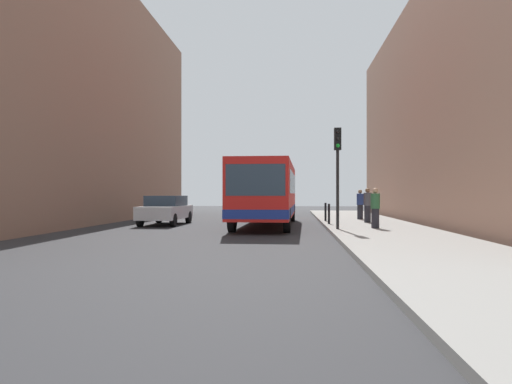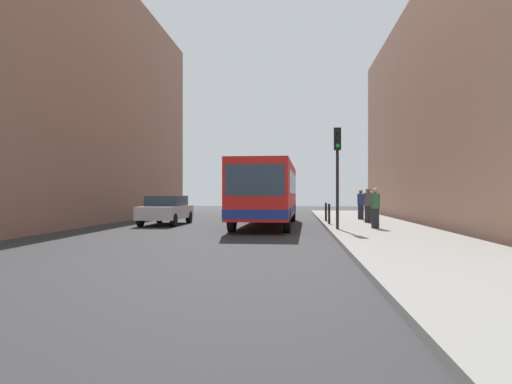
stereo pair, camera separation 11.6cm
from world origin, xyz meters
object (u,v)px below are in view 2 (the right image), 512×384
at_px(bus, 267,191).
at_px(pedestrian_far_sidewalk, 361,205).
at_px(bollard_mid, 326,212).
at_px(bollard_near, 329,214).
at_px(pedestrian_near_signal, 375,208).
at_px(car_behind_bus, 270,205).
at_px(traffic_light, 337,159).
at_px(car_beside_bus, 166,209).
at_px(pedestrian_mid_sidewalk, 368,205).

relative_size(bus, pedestrian_far_sidewalk, 6.68).
relative_size(bollard_mid, pedestrian_far_sidewalk, 0.57).
relative_size(bollard_near, pedestrian_far_sidewalk, 0.57).
bearing_deg(bollard_mid, pedestrian_near_signal, -71.81).
bearing_deg(pedestrian_far_sidewalk, bollard_near, 152.04).
relative_size(car_behind_bus, traffic_light, 1.08).
relative_size(car_beside_bus, pedestrian_near_signal, 2.66).
bearing_deg(car_beside_bus, pedestrian_far_sidewalk, -161.53).
bearing_deg(traffic_light, bollard_near, 91.72).
relative_size(pedestrian_near_signal, pedestrian_far_sidewalk, 1.00).
height_order(bus, pedestrian_mid_sidewalk, bus).
distance_m(bollard_near, bollard_mid, 2.42).
xyz_separation_m(car_beside_bus, car_behind_bus, (4.72, 11.29, 0.00)).
bearing_deg(car_beside_bus, pedestrian_mid_sidewalk, -177.88).
relative_size(bus, pedestrian_near_signal, 6.65).
xyz_separation_m(bollard_mid, pedestrian_far_sidewalk, (2.05, 1.82, 0.35)).
relative_size(bus, traffic_light, 2.70).
distance_m(pedestrian_near_signal, pedestrian_far_sidewalk, 6.99).
xyz_separation_m(bollard_near, bollard_mid, (0.00, 2.42, 0.00)).
relative_size(car_beside_bus, pedestrian_mid_sidewalk, 2.59).
bearing_deg(pedestrian_far_sidewalk, car_beside_bus, 105.07).
height_order(bollard_near, pedestrian_mid_sidewalk, pedestrian_mid_sidewalk).
distance_m(car_beside_bus, bollard_mid, 8.29).
distance_m(pedestrian_mid_sidewalk, pedestrian_far_sidewalk, 3.01).
xyz_separation_m(traffic_light, pedestrian_mid_sidewalk, (1.89, 4.54, -2.00)).
bearing_deg(bollard_near, traffic_light, -88.28).
height_order(bollard_mid, pedestrian_far_sidewalk, pedestrian_far_sidewalk).
bearing_deg(bus, pedestrian_far_sidewalk, -142.70).
xyz_separation_m(car_behind_bus, pedestrian_far_sidewalk, (5.50, -8.12, 0.19)).
bearing_deg(pedestrian_mid_sidewalk, bollard_mid, -24.63).
height_order(pedestrian_near_signal, pedestrian_far_sidewalk, pedestrian_near_signal).
distance_m(bus, pedestrian_near_signal, 5.80).
bearing_deg(pedestrian_near_signal, pedestrian_mid_sidewalk, 175.79).
distance_m(pedestrian_near_signal, pedestrian_mid_sidewalk, 3.98).
height_order(bollard_near, pedestrian_near_signal, pedestrian_near_signal).
bearing_deg(traffic_light, bus, 127.93).
relative_size(traffic_light, bollard_near, 4.32).
relative_size(traffic_light, bollard_mid, 4.32).
bearing_deg(bus, bollard_near, 169.77).
bearing_deg(car_behind_bus, pedestrian_near_signal, 109.09).
bearing_deg(bollard_near, car_beside_bus, 172.56).
relative_size(bollard_near, pedestrian_near_signal, 0.57).
bearing_deg(traffic_light, pedestrian_far_sidewalk, 75.54).
distance_m(bus, pedestrian_mid_sidewalk, 5.05).
xyz_separation_m(bus, pedestrian_near_signal, (4.67, -3.36, -0.75)).
relative_size(bus, pedestrian_mid_sidewalk, 6.48).
xyz_separation_m(car_beside_bus, pedestrian_mid_sidewalk, (10.16, 0.15, 0.22)).
relative_size(pedestrian_mid_sidewalk, pedestrian_far_sidewalk, 1.03).
xyz_separation_m(bollard_mid, pedestrian_near_signal, (1.70, -5.16, 0.35)).
height_order(bollard_mid, pedestrian_mid_sidewalk, pedestrian_mid_sidewalk).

